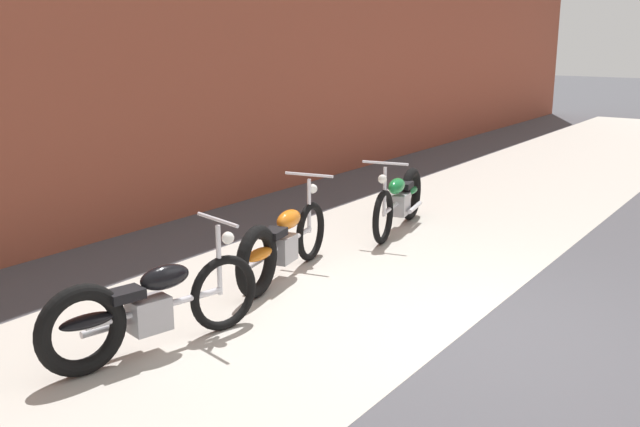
{
  "coord_description": "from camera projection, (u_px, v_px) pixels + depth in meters",
  "views": [
    {
      "loc": [
        -5.56,
        -2.3,
        2.55
      ],
      "look_at": [
        0.28,
        1.79,
        0.75
      ],
      "focal_mm": 40.26,
      "sensor_mm": 36.0,
      "label": 1
    }
  ],
  "objects": [
    {
      "name": "sidewalk_slab",
      "position": [
        307.0,
        291.0,
        7.29
      ],
      "size": [
        36.0,
        3.5,
        0.01
      ],
      "primitive_type": "cube",
      "color": "#B2ADA3",
      "rests_on": "ground"
    },
    {
      "name": "motorcycle_black",
      "position": [
        140.0,
        310.0,
        5.73
      ],
      "size": [
        1.98,
        0.73,
        1.03
      ],
      "rotation": [
        0.0,
        0.0,
        -0.22
      ],
      "color": "black",
      "rests_on": "ground"
    },
    {
      "name": "motorcycle_green",
      "position": [
        401.0,
        199.0,
        9.57
      ],
      "size": [
        1.98,
        0.71,
        1.03
      ],
      "rotation": [
        0.0,
        0.0,
        3.36
      ],
      "color": "black",
      "rests_on": "ground"
    },
    {
      "name": "motorcycle_orange",
      "position": [
        279.0,
        245.0,
        7.48
      ],
      "size": [
        1.98,
        0.68,
        1.03
      ],
      "rotation": [
        0.0,
        0.0,
        0.2
      ],
      "color": "black",
      "rests_on": "ground"
    },
    {
      "name": "ground_plane",
      "position": [
        468.0,
        331.0,
        6.32
      ],
      "size": [
        80.0,
        80.0,
        0.0
      ],
      "primitive_type": "plane",
      "color": "#47474C"
    }
  ]
}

